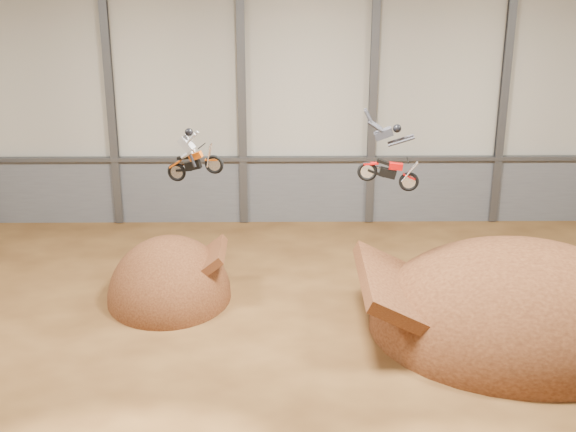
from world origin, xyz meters
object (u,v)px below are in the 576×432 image
object	(u,v)px
landing_ramp	(517,328)
fmx_rider_b	(387,151)
takeoff_ramp	(170,297)
fmx_rider_a	(197,151)

from	to	relation	value
landing_ramp	fmx_rider_b	bearing A→B (deg)	167.68
takeoff_ramp	fmx_rider_a	bearing A→B (deg)	-57.06
landing_ramp	fmx_rider_b	distance (m)	8.89
fmx_rider_b	fmx_rider_a	bearing A→B (deg)	-168.62
fmx_rider_a	takeoff_ramp	bearing A→B (deg)	137.37
landing_ramp	fmx_rider_b	world-z (taller)	fmx_rider_b
takeoff_ramp	fmx_rider_b	xyz separation A→B (m)	(8.86, -1.76, 7.01)
landing_ramp	fmx_rider_a	distance (m)	14.47
landing_ramp	fmx_rider_a	world-z (taller)	fmx_rider_a
fmx_rider_a	fmx_rider_b	xyz separation A→B (m)	(7.15, 0.88, -0.30)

